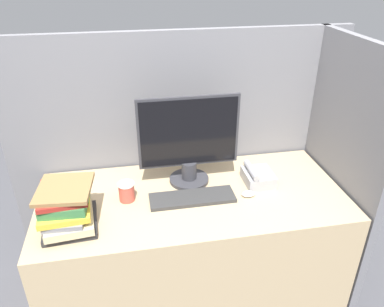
# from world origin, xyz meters

# --- Properties ---
(cubicle_panel_rear) EXTENTS (2.02, 0.04, 1.56)m
(cubicle_panel_rear) POSITION_xyz_m (0.00, 0.78, 0.78)
(cubicle_panel_rear) COLOR slate
(cubicle_panel_rear) RESTS_ON ground_plane
(cubicle_panel_right) EXTENTS (0.04, 0.80, 1.56)m
(cubicle_panel_right) POSITION_xyz_m (0.85, 0.40, 0.78)
(cubicle_panel_right) COLOR slate
(cubicle_panel_right) RESTS_ON ground_plane
(desk) EXTENTS (1.62, 0.74, 0.77)m
(desk) POSITION_xyz_m (0.00, 0.37, 0.39)
(desk) COLOR tan
(desk) RESTS_ON ground_plane
(monitor) EXTENTS (0.54, 0.22, 0.50)m
(monitor) POSITION_xyz_m (0.01, 0.51, 1.01)
(monitor) COLOR #333338
(monitor) RESTS_ON desk
(keyboard) EXTENTS (0.44, 0.14, 0.02)m
(keyboard) POSITION_xyz_m (-0.01, 0.33, 0.78)
(keyboard) COLOR #333333
(keyboard) RESTS_ON desk
(mouse) EXTENTS (0.07, 0.05, 0.03)m
(mouse) POSITION_xyz_m (0.29, 0.31, 0.79)
(mouse) COLOR silver
(mouse) RESTS_ON desk
(coffee_cup) EXTENTS (0.09, 0.09, 0.10)m
(coffee_cup) POSITION_xyz_m (-0.34, 0.39, 0.83)
(coffee_cup) COLOR #BF4C3F
(coffee_cup) RESTS_ON desk
(book_stack) EXTENTS (0.26, 0.31, 0.21)m
(book_stack) POSITION_xyz_m (-0.62, 0.23, 0.87)
(book_stack) COLOR #262628
(book_stack) RESTS_ON desk
(desk_telephone) EXTENTS (0.16, 0.18, 0.10)m
(desk_telephone) POSITION_xyz_m (0.38, 0.42, 0.81)
(desk_telephone) COLOR #99999E
(desk_telephone) RESTS_ON desk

